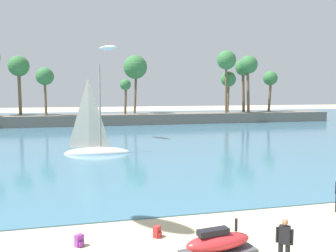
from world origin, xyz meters
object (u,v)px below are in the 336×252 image
object	(u,v)px
person_rigging_by_gear	(284,242)
backpack_by_trailer	(157,232)
watercraft_on_trailer	(218,243)
sailboat_near_shore	(96,145)
backpack_spare	(79,241)
kite_aloft_low_near_shore	(108,48)

from	to	relation	value
person_rigging_by_gear	backpack_by_trailer	distance (m)	4.92
watercraft_on_trailer	sailboat_near_shore	world-z (taller)	sailboat_near_shore
backpack_by_trailer	watercraft_on_trailer	bearing A→B (deg)	-54.31
person_rigging_by_gear	backpack_spare	distance (m)	7.19
sailboat_near_shore	person_rigging_by_gear	bearing A→B (deg)	-79.18
person_rigging_by_gear	backpack_by_trailer	bearing A→B (deg)	133.20
backpack_by_trailer	sailboat_near_shore	xyz separation A→B (m)	(-1.20, 20.16, 0.63)
watercraft_on_trailer	sailboat_near_shore	xyz separation A→B (m)	(-2.81, 22.41, 0.31)
backpack_spare	kite_aloft_low_near_shore	size ratio (longest dim) A/B	0.13
backpack_by_trailer	person_rigging_by_gear	bearing A→B (deg)	-46.80
watercraft_on_trailer	backpack_by_trailer	size ratio (longest dim) A/B	6.16
person_rigging_by_gear	kite_aloft_low_near_shore	world-z (taller)	kite_aloft_low_near_shore
watercraft_on_trailer	person_rigging_by_gear	world-z (taller)	person_rigging_by_gear
backpack_spare	kite_aloft_low_near_shore	distance (m)	31.92
kite_aloft_low_near_shore	person_rigging_by_gear	bearing A→B (deg)	156.38
person_rigging_by_gear	sailboat_near_shore	bearing A→B (deg)	100.82
kite_aloft_low_near_shore	backpack_spare	bearing A→B (deg)	144.87
backpack_spare	sailboat_near_shore	world-z (taller)	sailboat_near_shore
backpack_spare	sailboat_near_shore	distance (m)	20.37
person_rigging_by_gear	kite_aloft_low_near_shore	size ratio (longest dim) A/B	0.51
watercraft_on_trailer	backpack_spare	xyz separation A→B (m)	(-4.56, 2.12, -0.31)
person_rigging_by_gear	backpack_spare	bearing A→B (deg)	151.40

